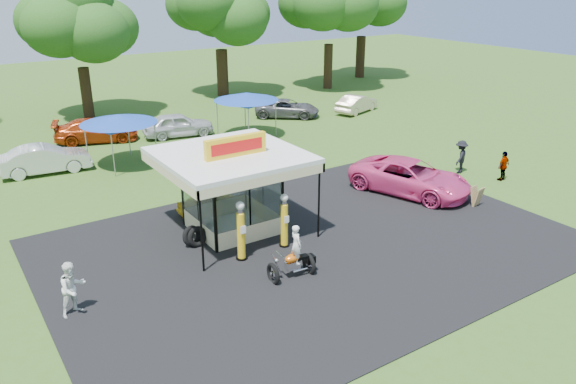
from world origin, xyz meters
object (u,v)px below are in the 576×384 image
object	(u,v)px
pink_sedan	(410,177)
gas_station_kiosk	(231,190)
gas_pump_left	(241,232)
motorcycle	(295,256)
spectator_east_b	(504,166)
tent_east	(246,97)
a_frame_sign	(477,197)
bg_car_b	(96,130)
bg_car_a	(45,159)
bg_car_c	(178,125)
bg_car_e	(357,104)
tent_west	(119,119)
gas_pump_right	(284,222)
spectator_west	(73,288)
kiosk_car	(209,203)
bg_car_d	(287,108)
spectator_east_a	(461,157)

from	to	relation	value
pink_sedan	gas_station_kiosk	bearing A→B (deg)	154.97
gas_pump_left	motorcycle	xyz separation A→B (m)	(0.95, -2.12, -0.33)
gas_station_kiosk	spectator_east_b	xyz separation A→B (m)	(14.50, -2.35, -1.00)
tent_east	a_frame_sign	bearing A→B (deg)	-79.62
gas_pump_left	bg_car_b	size ratio (longest dim) A/B	0.46
tent_east	bg_car_a	bearing A→B (deg)	-178.74
pink_sedan	bg_car_c	size ratio (longest dim) A/B	1.29
bg_car_e	tent_west	size ratio (longest dim) A/B	0.98
bg_car_a	bg_car_e	size ratio (longest dim) A/B	1.13
gas_pump_left	a_frame_sign	world-z (taller)	gas_pump_left
gas_pump_right	motorcycle	distance (m)	2.37
spectator_west	gas_station_kiosk	bearing A→B (deg)	2.74
gas_pump_left	kiosk_car	xyz separation A→B (m)	(0.95, 4.68, -0.65)
bg_car_c	bg_car_d	world-z (taller)	bg_car_c
a_frame_sign	kiosk_car	bearing A→B (deg)	140.36
bg_car_c	bg_car_d	xyz separation A→B (m)	(8.84, 0.47, -0.12)
motorcycle	bg_car_d	size ratio (longest dim) A/B	0.43
bg_car_b	tent_west	size ratio (longest dim) A/B	1.22
motorcycle	kiosk_car	distance (m)	6.82
kiosk_car	tent_west	distance (m)	8.99
spectator_east_b	bg_car_d	size ratio (longest dim) A/B	0.33
gas_station_kiosk	a_frame_sign	xyz separation A→B (m)	(10.55, -3.91, -1.31)
spectator_east_a	spectator_east_b	world-z (taller)	spectator_east_a
bg_car_c	tent_west	distance (m)	6.54
gas_station_kiosk	motorcycle	bearing A→B (deg)	-90.08
gas_pump_left	bg_car_c	world-z (taller)	gas_pump_left
bg_car_d	pink_sedan	bearing A→B (deg)	-153.52
bg_car_e	bg_car_b	bearing A→B (deg)	62.73
kiosk_car	spectator_east_b	size ratio (longest dim) A/B	1.81
bg_car_e	gas_pump_right	bearing A→B (deg)	114.51
gas_pump_left	spectator_west	world-z (taller)	gas_pump_left
bg_car_c	bg_car_d	size ratio (longest dim) A/B	0.96
pink_sedan	gas_pump_left	bearing A→B (deg)	169.44
gas_pump_left	spectator_east_a	distance (m)	14.71
tent_east	tent_west	bearing A→B (deg)	-171.51
motorcycle	spectator_east_b	bearing A→B (deg)	13.32
pink_sedan	bg_car_e	distance (m)	16.94
motorcycle	tent_west	world-z (taller)	tent_west
gas_station_kiosk	gas_pump_left	bearing A→B (deg)	-111.06
spectator_east_b	bg_car_b	world-z (taller)	spectator_east_b
motorcycle	bg_car_b	distance (m)	21.01
spectator_east_a	bg_car_a	world-z (taller)	spectator_east_a
pink_sedan	bg_car_a	world-z (taller)	pink_sedan
spectator_east_a	bg_car_b	distance (m)	22.16
kiosk_car	spectator_east_a	bearing A→B (deg)	-100.52
gas_pump_left	tent_east	bearing A→B (deg)	59.71
motorcycle	bg_car_c	world-z (taller)	motorcycle
gas_pump_right	a_frame_sign	xyz separation A→B (m)	(9.58, -1.45, -0.59)
spectator_east_a	bg_car_a	distance (m)	22.19
motorcycle	a_frame_sign	world-z (taller)	motorcycle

